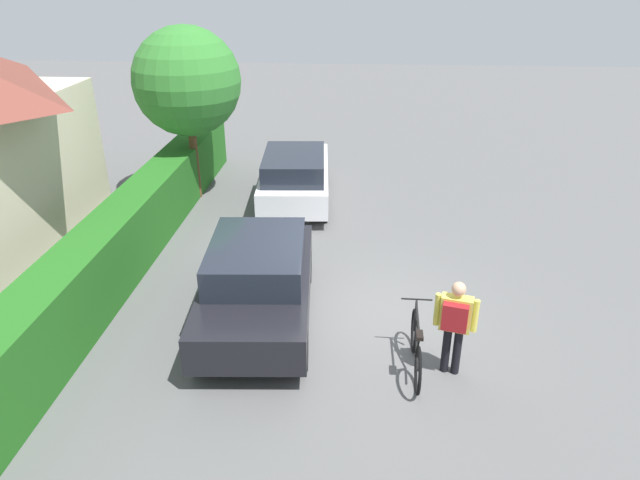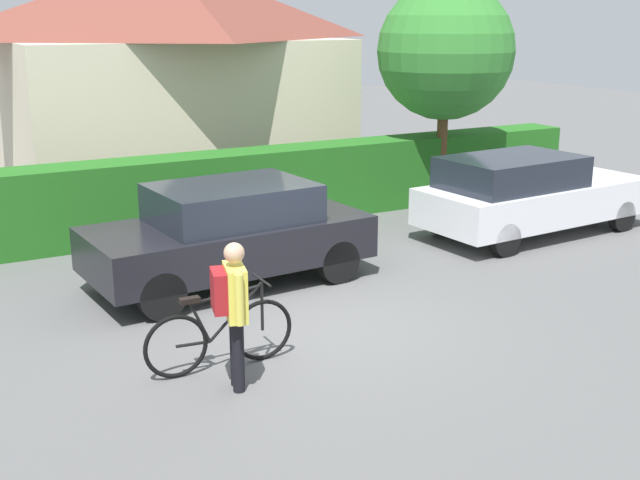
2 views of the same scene
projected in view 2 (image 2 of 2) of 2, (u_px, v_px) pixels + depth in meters
The scene contains 8 objects.
ground_plane at pixel (312, 320), 10.58m from camera, with size 60.00×60.00×0.00m, color #585858.
hedge_row at pixel (181, 195), 14.61m from camera, with size 17.68×0.90×1.41m, color #21601C.
house_distant at pixel (170, 71), 18.51m from camera, with size 7.49×5.50×5.11m.
parked_car_near at pixel (230, 232), 11.79m from camera, with size 4.22×2.11×1.51m.
parked_car_far at pixel (528, 193), 14.48m from camera, with size 4.52×2.05×1.48m.
bicycle at pixel (220, 335), 9.02m from camera, with size 1.77×0.50×0.99m.
person_rider at pixel (232, 302), 8.38m from camera, with size 0.44×0.64×1.62m.
tree_kerbside at pixel (446, 51), 16.23m from camera, with size 2.78×2.78×4.55m.
Camera 2 is at (-4.68, -8.72, 3.88)m, focal length 45.13 mm.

